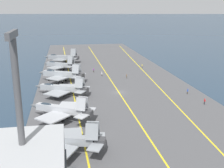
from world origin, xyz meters
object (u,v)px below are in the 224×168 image
object	(u,v)px
parked_jet_fourth	(61,74)
parked_jet_fifth	(60,65)
parked_jet_sixth	(62,57)
crew_white_vest	(102,74)
crew_brown_vest	(127,76)
crew_purple_vest	(94,70)
parked_jet_nearest	(64,140)
parked_jet_second	(62,110)
parked_jet_third	(62,88)
crew_red_vest	(205,101)
crew_blue_vest	(188,91)
crew_yellow_vest	(142,66)

from	to	relation	value
parked_jet_fourth	parked_jet_fifth	world-z (taller)	parked_jet_fourth
parked_jet_sixth	crew_white_vest	xyz separation A→B (m)	(-28.85, -14.62, -1.74)
crew_brown_vest	crew_purple_vest	world-z (taller)	crew_purple_vest
parked_jet_fourth	crew_white_vest	xyz separation A→B (m)	(5.95, -14.89, -1.87)
parked_jet_nearest	parked_jet_second	world-z (taller)	parked_jet_second
parked_jet_third	crew_brown_vest	world-z (taller)	parked_jet_third
crew_white_vest	crew_red_vest	size ratio (longest dim) A/B	0.99
crew_white_vest	parked_jet_second	bearing A→B (deg)	159.88
parked_jet_third	parked_jet_sixth	xyz separation A→B (m)	(50.20, -0.08, 0.49)
crew_white_vest	crew_purple_vest	size ratio (longest dim) A/B	0.96
crew_blue_vest	parked_jet_nearest	bearing A→B (deg)	128.30
crew_red_vest	parked_jet_third	bearing A→B (deg)	68.60
crew_brown_vest	crew_white_vest	size ratio (longest dim) A/B	0.98
parked_jet_sixth	crew_yellow_vest	xyz separation A→B (m)	(-17.18, -33.64, -1.76)
crew_blue_vest	crew_yellow_vest	distance (m)	38.39
crew_purple_vest	crew_yellow_vest	bearing A→B (deg)	-77.82
parked_jet_fourth	parked_jet_second	bearing A→B (deg)	-179.82
parked_jet_nearest	parked_jet_second	size ratio (longest dim) A/B	1.01
parked_jet_third	parked_jet_fourth	world-z (taller)	parked_jet_fourth
parked_jet_fifth	crew_brown_vest	distance (m)	29.83
crew_brown_vest	crew_purple_vest	xyz separation A→B (m)	(12.06, 10.85, 0.06)
parked_jet_nearest	crew_red_vest	distance (m)	42.15
parked_jet_sixth	crew_brown_vest	distance (m)	41.05
parked_jet_sixth	crew_red_vest	bearing A→B (deg)	-149.94
crew_purple_vest	crew_red_vest	xyz separation A→B (m)	(-43.17, -25.30, -0.03)
crew_purple_vest	crew_blue_vest	bearing A→B (deg)	-143.66
parked_jet_third	crew_blue_vest	size ratio (longest dim) A/B	9.62
parked_jet_third	crew_brown_vest	distance (m)	28.43
parked_jet_second	crew_white_vest	distance (m)	43.03
parked_jet_fourth	crew_blue_vest	xyz separation A→B (m)	(-20.63, -37.31, -1.85)
parked_jet_third	crew_yellow_vest	bearing A→B (deg)	-45.61
crew_white_vest	crew_yellow_vest	size ratio (longest dim) A/B	1.02
parked_jet_third	crew_purple_vest	xyz separation A→B (m)	(28.40, -12.37, -1.20)
parked_jet_third	crew_red_vest	size ratio (longest dim) A/B	9.67
parked_jet_nearest	parked_jet_third	xyz separation A→B (m)	(34.28, 0.34, -0.23)
crew_brown_vest	crew_blue_vest	xyz separation A→B (m)	(-21.57, -13.89, 0.04)
parked_jet_nearest	parked_jet_sixth	size ratio (longest dim) A/B	0.95
parked_jet_nearest	parked_jet_fourth	size ratio (longest dim) A/B	0.94
parked_jet_nearest	parked_jet_sixth	world-z (taller)	parked_jet_sixth
parked_jet_nearest	parked_jet_fourth	bearing A→B (deg)	0.62
parked_jet_third	crew_white_vest	distance (m)	25.95
crew_yellow_vest	parked_jet_fourth	bearing A→B (deg)	117.43
parked_jet_fifth	crew_red_vest	distance (m)	62.13
crew_blue_vest	crew_purple_vest	world-z (taller)	crew_purple_vest
parked_jet_fourth	crew_yellow_vest	xyz separation A→B (m)	(17.61, -33.92, -1.89)
crew_blue_vest	parked_jet_second	bearing A→B (deg)	110.34
parked_jet_sixth	crew_purple_vest	world-z (taller)	parked_jet_sixth
parked_jet_fourth	crew_brown_vest	world-z (taller)	parked_jet_fourth
crew_red_vest	crew_yellow_vest	world-z (taller)	crew_red_vest
parked_jet_second	parked_jet_fourth	size ratio (longest dim) A/B	0.93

